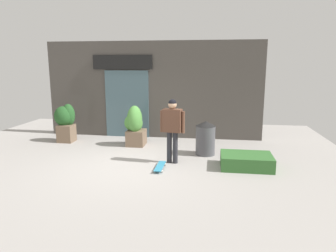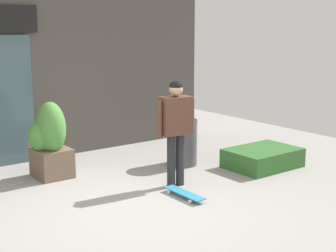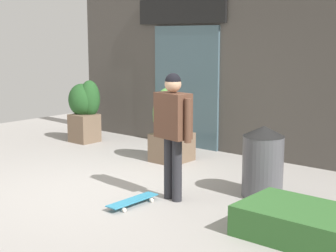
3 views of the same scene
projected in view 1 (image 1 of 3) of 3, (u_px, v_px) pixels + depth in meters
name	position (u px, v px, depth m)	size (l,w,h in m)	color
ground_plane	(130.00, 165.00, 7.88)	(12.00, 12.00, 0.00)	#9E9993
building_facade	(152.00, 90.00, 10.68)	(7.48, 0.31, 3.31)	#4C4742
skateboarder	(172.00, 124.00, 7.84)	(0.65, 0.33, 1.67)	#28282D
skateboard	(160.00, 166.00, 7.57)	(0.23, 0.79, 0.08)	teal
planter_box_left	(66.00, 121.00, 10.15)	(0.65, 0.56, 1.25)	brown
planter_box_right	(135.00, 126.00, 9.66)	(0.65, 0.68, 1.28)	brown
trash_bin	(205.00, 138.00, 8.69)	(0.56, 0.56, 0.97)	#4C4C51
hedge_ledge	(246.00, 161.00, 7.63)	(1.25, 0.90, 0.34)	#33662D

